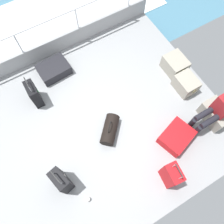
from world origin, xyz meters
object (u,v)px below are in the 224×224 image
at_px(cargo_crate_0, 175,65).
at_px(suitcase_4, 176,137).
at_px(suitcase_2, 171,175).
at_px(duffel_bag, 110,130).
at_px(paper_cup, 88,199).
at_px(suitcase_0, 62,181).
at_px(passenger_seated, 216,111).
at_px(cargo_crate_2, 215,114).
at_px(suitcase_1, 34,94).
at_px(suitcase_3, 54,69).
at_px(cargo_crate_1, 186,84).

relative_size(cargo_crate_0, suitcase_4, 0.73).
xyz_separation_m(suitcase_2, suitcase_4, (-0.56, 0.60, -0.20)).
distance_m(cargo_crate_0, duffel_bag, 2.17).
distance_m(suitcase_4, paper_cup, 2.13).
xyz_separation_m(cargo_crate_0, suitcase_0, (1.04, -3.36, 0.15)).
bearing_deg(suitcase_4, suitcase_0, -98.81).
height_order(cargo_crate_0, suitcase_4, cargo_crate_0).
xyz_separation_m(passenger_seated, paper_cup, (0.10, -2.92, -0.52)).
bearing_deg(duffel_bag, cargo_crate_2, 67.87).
xyz_separation_m(suitcase_1, suitcase_3, (-0.48, 0.64, -0.18)).
relative_size(cargo_crate_1, cargo_crate_2, 0.82).
bearing_deg(suitcase_4, suitcase_1, -137.32).
bearing_deg(suitcase_3, passenger_seated, 39.08).
xyz_separation_m(suitcase_0, suitcase_4, (0.37, 2.36, -0.20)).
relative_size(cargo_crate_2, suitcase_1, 0.80).
bearing_deg(cargo_crate_1, suitcase_0, -81.17).
distance_m(cargo_crate_2, suitcase_2, 1.68).
relative_size(cargo_crate_0, suitcase_0, 0.65).
bearing_deg(cargo_crate_1, suitcase_2, -46.46).
bearing_deg(cargo_crate_0, suitcase_3, -118.72).
bearing_deg(suitcase_0, passenger_seated, 82.99).
relative_size(suitcase_0, paper_cup, 8.54).
xyz_separation_m(cargo_crate_0, suitcase_3, (-1.35, -2.46, -0.06)).
bearing_deg(duffel_bag, paper_cup, -47.49).
relative_size(cargo_crate_1, paper_cup, 5.32).
relative_size(suitcase_3, suitcase_4, 0.95).
bearing_deg(cargo_crate_0, duffel_bag, -74.19).
bearing_deg(suitcase_0, cargo_crate_1, 98.83).
height_order(cargo_crate_1, suitcase_0, suitcase_0).
xyz_separation_m(cargo_crate_2, passenger_seated, (-0.00, -0.18, 0.38)).
relative_size(cargo_crate_0, paper_cup, 5.54).
bearing_deg(suitcase_3, suitcase_4, 27.92).
relative_size(cargo_crate_1, suitcase_1, 0.66).
height_order(passenger_seated, duffel_bag, passenger_seated).
xyz_separation_m(cargo_crate_2, duffel_bag, (-0.84, -2.07, -0.05)).
bearing_deg(suitcase_1, suitcase_2, 27.81).
bearing_deg(cargo_crate_0, cargo_crate_1, -9.76).
bearing_deg(duffel_bag, suitcase_1, -145.30).
xyz_separation_m(suitcase_2, duffel_bag, (-1.38, -0.49, -0.19)).
relative_size(cargo_crate_1, suitcase_0, 0.62).
bearing_deg(suitcase_2, suitcase_3, -165.47).
height_order(suitcase_2, suitcase_4, suitcase_2).
bearing_deg(cargo_crate_2, duffel_bag, -112.13).
height_order(cargo_crate_0, duffel_bag, duffel_bag).
bearing_deg(paper_cup, suitcase_1, 179.46).
bearing_deg(duffel_bag, suitcase_0, -70.35).
distance_m(suitcase_0, suitcase_1, 1.93).
height_order(cargo_crate_0, suitcase_0, suitcase_0).
bearing_deg(cargo_crate_2, suitcase_2, -71.20).
bearing_deg(duffel_bag, cargo_crate_0, 105.81).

